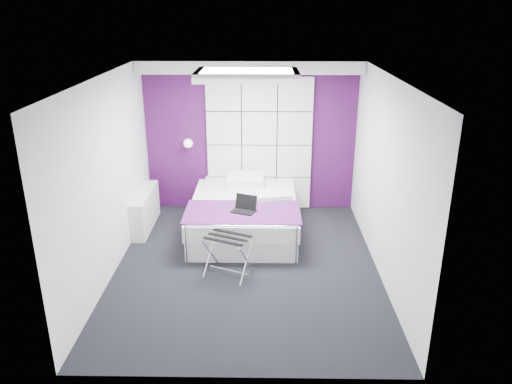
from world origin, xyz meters
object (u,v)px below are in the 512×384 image
luggage_rack (228,256)px  laptop (244,207)px  wall_lamp (189,143)px  bed (244,215)px  nightstand (218,180)px  radiator (145,210)px

luggage_rack → laptop: (0.18, 0.84, 0.35)m
laptop → wall_lamp: bearing=147.4°
bed → nightstand: bed is taller
bed → luggage_rack: bed is taller
luggage_rack → radiator: bearing=157.5°
wall_lamp → laptop: size_ratio=0.45×
wall_lamp → radiator: 1.35m
radiator → nightstand: bearing=32.4°
bed → nightstand: bearing=117.8°
radiator → laptop: 1.79m
wall_lamp → radiator: wall_lamp is taller
bed → nightstand: size_ratio=4.43×
bed → laptop: size_ratio=6.16×
luggage_rack → nightstand: bearing=121.6°
radiator → luggage_rack: (1.45, -1.51, -0.02)m
wall_lamp → luggage_rack: wall_lamp is taller
radiator → luggage_rack: bearing=-46.1°
bed → wall_lamp: bearing=135.9°
radiator → luggage_rack: radiator is taller
wall_lamp → radiator: (-0.64, -0.76, -0.92)m
wall_lamp → nightstand: bearing=-4.6°
bed → laptop: laptop is taller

